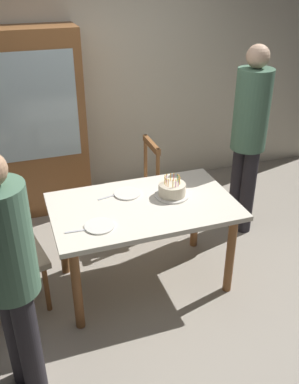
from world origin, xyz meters
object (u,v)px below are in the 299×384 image
plate_near_celebrant (100,226)px  person_celebrant (9,270)px  china_cabinet (29,126)px  plate_far_side (127,193)px  person_guest (249,132)px  dining_table (144,215)px  birthday_cake (172,190)px  chair_upholstered (0,254)px  chair_spindle_back (135,191)px

plate_near_celebrant → person_celebrant: (-0.62, -0.52, 0.17)m
china_cabinet → plate_near_celebrant: bearing=-80.0°
plate_far_side → person_guest: person_guest is taller
dining_table → birthday_cake: birthday_cake is taller
dining_table → plate_near_celebrant: plate_near_celebrant is taller
plate_near_celebrant → person_celebrant: 0.83m
plate_near_celebrant → chair_upholstered: 0.78m
china_cabinet → chair_upholstered: bearing=-104.7°
dining_table → chair_spindle_back: bearing=78.0°
birthday_cake → person_guest: person_guest is taller
plate_far_side → chair_upholstered: bearing=-170.7°
birthday_cake → chair_spindle_back: 0.79m
chair_upholstered → person_guest: 2.39m
birthday_cake → chair_spindle_back: chair_spindle_back is taller
dining_table → person_guest: (1.18, 0.47, 0.39)m
chair_spindle_back → person_guest: (1.02, -0.28, 0.59)m
person_guest → dining_table: bearing=-158.2°
plate_near_celebrant → chair_upholstered: (-0.71, 0.23, -0.23)m
birthday_cake → plate_near_celebrant: birthday_cake is taller
plate_near_celebrant → chair_spindle_back: 1.15m
dining_table → birthday_cake: 0.31m
person_celebrant → birthday_cake: bearing=31.2°
chair_spindle_back → china_cabinet: bearing=137.3°
plate_near_celebrant → person_guest: person_guest is taller
birthday_cake → china_cabinet: size_ratio=0.15×
chair_spindle_back → dining_table: bearing=-102.0°
person_celebrant → plate_far_side: bearing=44.1°
dining_table → china_cabinet: china_cabinet is taller
chair_spindle_back → person_guest: person_guest is taller
birthday_cake → chair_spindle_back: size_ratio=0.29×
plate_far_side → person_celebrant: 1.33m
chair_spindle_back → person_celebrant: person_celebrant is taller
plate_near_celebrant → person_guest: size_ratio=0.12×
dining_table → person_guest: bearing=21.8°
chair_upholstered → person_guest: person_guest is taller
plate_far_side → person_celebrant: bearing=-135.9°
person_guest → birthday_cake: bearing=-155.6°
birthday_cake → person_celebrant: size_ratio=0.17×
chair_spindle_back → person_celebrant: bearing=-128.6°
dining_table → plate_near_celebrant: size_ratio=6.53×
chair_spindle_back → person_celebrant: size_ratio=0.58×
plate_near_celebrant → person_celebrant: person_celebrant is taller
dining_table → plate_far_side: bearing=110.0°
birthday_cake → chair_upholstered: 1.39m
dining_table → chair_spindle_back: chair_spindle_back is taller
birthday_cake → person_celebrant: 1.50m
birthday_cake → china_cabinet: (-0.96, 1.50, 0.14)m
dining_table → china_cabinet: size_ratio=0.76×
chair_upholstered → person_celebrant: bearing=-83.4°
chair_spindle_back → china_cabinet: (-0.87, 0.80, 0.49)m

